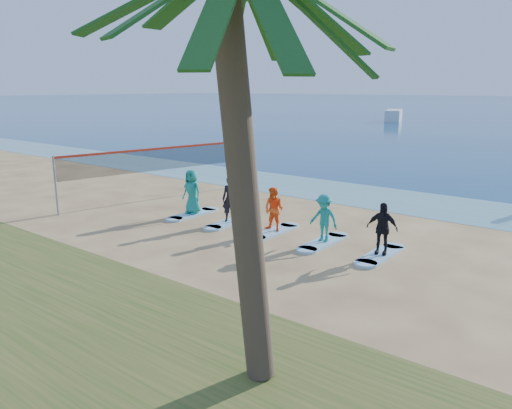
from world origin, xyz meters
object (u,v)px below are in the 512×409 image
Objects in this scene: boat_offshore_a at (393,121)px; surfboard_3 at (323,242)px; surfboard_0 at (193,214)px; student_2 at (274,209)px; surfboard_2 at (274,232)px; student_0 at (192,192)px; student_1 at (230,199)px; surfboard_4 at (380,255)px; volleyball_net at (152,160)px; student_4 at (382,228)px; surfboard_1 at (231,222)px; student_3 at (324,218)px.

boat_offshore_a is 65.86m from surfboard_3.
student_2 is (4.20, 0.00, 0.85)m from surfboard_0.
student_2 is (0.00, 0.00, 0.85)m from surfboard_2.
student_0 is at bearing -92.97° from boat_offshore_a.
student_2 is at bearing -1.03° from student_0.
student_1 is 0.82× the size of surfboard_2.
surfboard_3 is at bearing -87.68° from boat_offshore_a.
boat_offshore_a is 3.32× the size of surfboard_4.
volleyball_net reaches higher than surfboard_0.
student_4 is (2.10, 0.00, 0.88)m from surfboard_3.
surfboard_2 is (4.20, 0.00, -0.97)m from student_0.
student_2 reaches higher than boat_offshore_a.
student_2 is 2.27m from surfboard_3.
boat_offshore_a is at bearing 107.54° from surfboard_1.
surfboard_1 is 1.00× the size of surfboard_4.
surfboard_1 is 4.29m from student_3.
surfboard_0 and surfboard_3 have the same top height.
student_2 is 4.29m from surfboard_4.
student_3 is at bearing 0.00° from surfboard_0.
student_2 is at bearing 180.00° from surfboard_3.
student_4 is at bearing 1.27° from student_3.
surfboard_1 is at bearing 180.00° from surfboard_3.
volleyball_net reaches higher than student_3.
volleyball_net reaches higher than student_1.
surfboard_4 is (4.20, 0.00, -0.85)m from student_2.
volleyball_net is 4.04× the size of surfboard_1.
volleyball_net is 62.13m from boat_offshore_a.
student_4 is (25.73, -61.48, 0.92)m from boat_offshore_a.
student_3 is (4.20, 0.00, 0.86)m from surfboard_1.
surfboard_1 is at bearing 180.00° from surfboard_2.
student_4 reaches higher than surfboard_0.
volleyball_net is at bearing -95.87° from boat_offshore_a.
student_0 is at bearing 180.00° from surfboard_4.
student_1 is at bearing -1.03° from student_0.
boat_offshore_a is 3.32× the size of surfboard_3.
surfboard_2 is at bearing 167.77° from student_4.
student_2 is (4.20, 0.00, -0.12)m from student_0.
volleyball_net is 5.35× the size of student_4.
boat_offshore_a is at bearing 100.48° from student_4.
student_1 is 0.82× the size of surfboard_3.
surfboard_1 is 2.27m from student_2.
surfboard_4 is at bearing 1.27° from student_3.
surfboard_3 is 1.00× the size of surfboard_4.
student_3 reaches higher than boat_offshore_a.
surfboard_3 and surfboard_4 have the same top height.
surfboard_0 is 1.19× the size of student_0.
surfboard_1 is 2.10m from surfboard_2.
surfboard_2 is at bearing 0.00° from student_2.
student_4 is at bearing 0.00° from surfboard_4.
surfboard_1 is 0.94m from student_1.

